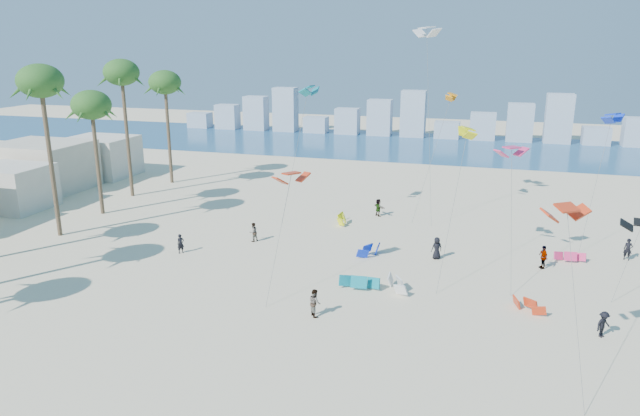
# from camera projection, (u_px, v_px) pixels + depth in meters

# --- Properties ---
(ground) EXTENTS (220.00, 220.00, 0.00)m
(ground) POSITION_uv_depth(u_px,v_px,m) (184.00, 361.00, 31.33)
(ground) COLOR beige
(ground) RESTS_ON ground
(ocean) EXTENTS (220.00, 220.00, 0.00)m
(ocean) POSITION_uv_depth(u_px,v_px,m) (396.00, 145.00, 97.75)
(ocean) COLOR navy
(ocean) RESTS_ON ground
(kitesurfer_near) EXTENTS (0.67, 0.70, 1.61)m
(kitesurfer_near) POSITION_uv_depth(u_px,v_px,m) (181.00, 244.00, 47.25)
(kitesurfer_near) COLOR black
(kitesurfer_near) RESTS_ON ground
(kitesurfer_mid) EXTENTS (1.07, 1.10, 1.78)m
(kitesurfer_mid) POSITION_uv_depth(u_px,v_px,m) (315.00, 303.00, 36.33)
(kitesurfer_mid) COLOR gray
(kitesurfer_mid) RESTS_ON ground
(kitesurfers_far) EXTENTS (31.10, 21.98, 1.83)m
(kitesurfers_far) POSITION_uv_depth(u_px,v_px,m) (441.00, 244.00, 47.05)
(kitesurfers_far) COLOR black
(kitesurfers_far) RESTS_ON ground
(grounded_kites) EXTENTS (21.59, 17.34, 0.93)m
(grounded_kites) POSITION_uv_depth(u_px,v_px,m) (412.00, 264.00, 43.98)
(grounded_kites) COLOR silver
(grounded_kites) RESTS_ON ground
(flying_kites) EXTENTS (30.26, 33.10, 18.62)m
(flying_kites) POSITION_uv_depth(u_px,v_px,m) (463.00, 111.00, 45.59)
(flying_kites) COLOR red
(flying_kites) RESTS_ON ground
(palm_row) EXTENTS (6.67, 44.80, 15.05)m
(palm_row) POSITION_uv_depth(u_px,v_px,m) (40.00, 106.00, 49.02)
(palm_row) COLOR brown
(palm_row) RESTS_ON ground
(distant_skyline) EXTENTS (85.00, 3.00, 8.40)m
(distant_skyline) POSITION_uv_depth(u_px,v_px,m) (399.00, 119.00, 106.44)
(distant_skyline) COLOR #9EADBF
(distant_skyline) RESTS_ON ground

